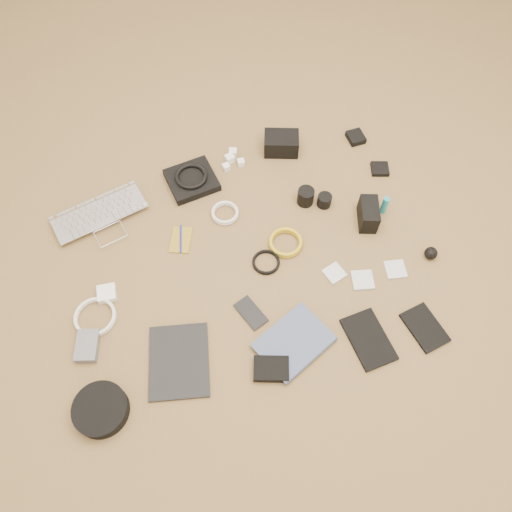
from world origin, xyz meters
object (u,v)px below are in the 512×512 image
object	(u,v)px
phone	(251,313)
tablet	(179,361)
headphone_case	(101,410)
dslr_camera	(281,143)
laptop	(105,223)
paperback	(312,362)

from	to	relation	value
phone	tablet	bearing A→B (deg)	177.92
phone	headphone_case	distance (m)	0.59
tablet	headphone_case	bearing A→B (deg)	-149.89
dslr_camera	headphone_case	bearing A→B (deg)	-117.06
laptop	phone	bearing A→B (deg)	-63.78
phone	headphone_case	size ratio (longest dim) A/B	0.71
dslr_camera	headphone_case	xyz separation A→B (m)	(-0.95, -0.85, -0.02)
tablet	headphone_case	distance (m)	0.29
laptop	phone	world-z (taller)	laptop
phone	paperback	xyz separation A→B (m)	(0.14, -0.24, 0.01)
dslr_camera	tablet	distance (m)	1.03
laptop	tablet	bearing A→B (deg)	-89.52
phone	headphone_case	xyz separation A→B (m)	(-0.57, -0.17, 0.02)
tablet	phone	distance (m)	0.30
dslr_camera	laptop	bearing A→B (deg)	-149.46
headphone_case	paperback	bearing A→B (deg)	-6.23
tablet	paperback	distance (m)	0.46
dslr_camera	tablet	size ratio (longest dim) A/B	0.56
tablet	paperback	world-z (taller)	paperback
tablet	dslr_camera	bearing A→B (deg)	63.55
laptop	paperback	size ratio (longest dim) A/B	1.51
dslr_camera	paperback	size ratio (longest dim) A/B	0.60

